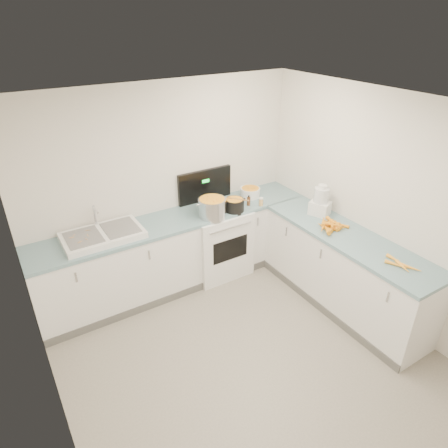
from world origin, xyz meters
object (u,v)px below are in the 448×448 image
mixing_bowl (250,192)px  extract_bottle (249,201)px  steel_pot (212,208)px  spice_jar (261,202)px  stove (217,240)px  food_processor (321,202)px  black_pot (234,206)px  sink (103,235)px

mixing_bowl → extract_bottle: bearing=-129.2°
steel_pot → spice_jar: bearing=-6.4°
stove → food_processor: size_ratio=3.50×
stove → spice_jar: (0.53, -0.24, 0.51)m
black_pot → food_processor: bearing=-37.5°
spice_jar → food_processor: bearing=-51.6°
sink → steel_pot: size_ratio=2.55×
mixing_bowl → food_processor: size_ratio=0.68×
black_pot → mixing_bowl: bearing=30.6°
black_pot → food_processor: 1.05m
steel_pot → black_pot: size_ratio=1.38×
steel_pot → mixing_bowl: 0.76m
stove → black_pot: size_ratio=5.58×
extract_bottle → food_processor: bearing=-48.5°
black_pot → extract_bottle: 0.24m
food_processor → extract_bottle: bearing=131.5°
stove → black_pot: bearing=-48.7°
black_pot → food_processor: food_processor is taller
steel_pot → mixing_bowl: steel_pot is taller
extract_bottle → stove: bearing=159.7°
stove → food_processor: (0.99, -0.82, 0.63)m
stove → mixing_bowl: stove is taller
stove → mixing_bowl: bearing=6.8°
steel_pot → mixing_bowl: (0.73, 0.23, -0.04)m
steel_pot → spice_jar: size_ratio=3.70×
extract_bottle → mixing_bowl: bearing=50.8°
spice_jar → food_processor: 0.75m
sink → steel_pot: 1.31m
mixing_bowl → steel_pot: bearing=-162.7°
extract_bottle → sink: bearing=175.0°
sink → food_processor: (2.44, -0.83, 0.13)m
black_pot → mixing_bowl: size_ratio=0.92×
mixing_bowl → food_processor: (0.42, -0.88, 0.11)m
mixing_bowl → spice_jar: mixing_bowl is taller
spice_jar → mixing_bowl: bearing=82.0°
black_pot → spice_jar: bearing=-8.9°
sink → spice_jar: 1.99m
stove → steel_pot: 0.61m
steel_pot → black_pot: steel_pot is taller
stove → extract_bottle: stove is taller
black_pot → food_processor: (0.83, -0.64, 0.10)m
steel_pot → stove: bearing=45.7°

